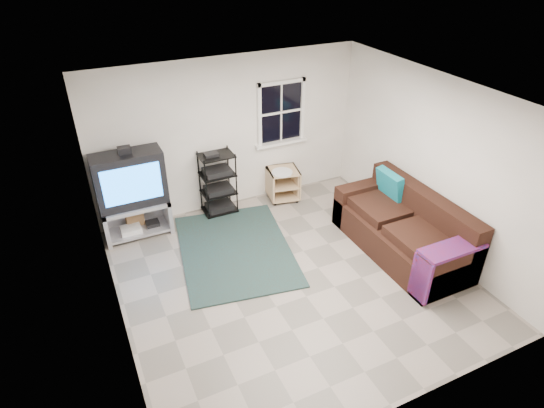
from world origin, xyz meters
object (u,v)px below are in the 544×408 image
av_rack (218,187)px  side_table_right (283,181)px  sofa (404,230)px  tv_unit (131,188)px  side_table_left (281,182)px

av_rack → side_table_right: 1.22m
av_rack → sofa: av_rack is taller
tv_unit → side_table_left: (2.60, 0.06, -0.54)m
tv_unit → side_table_right: 2.66m
side_table_right → side_table_left: bearing=116.9°
side_table_left → sofa: 2.43m
av_rack → side_table_left: av_rack is taller
tv_unit → side_table_left: tv_unit is taller
tv_unit → sofa: 4.19m
tv_unit → sofa: tv_unit is taller
side_table_left → sofa: size_ratio=0.25×
side_table_left → side_table_right: bearing=-63.1°
tv_unit → sofa: size_ratio=0.68×
tv_unit → av_rack: bearing=2.3°
av_rack → side_table_left: 1.21m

